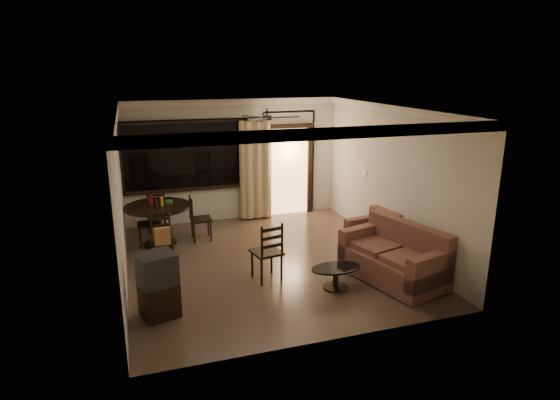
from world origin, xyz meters
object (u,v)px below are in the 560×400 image
object	(u,v)px
dining_table	(158,214)
dining_chair_west	(149,232)
dining_chair_south	(162,245)
side_chair	(267,262)
armchair	(374,236)
dining_chair_east	(201,227)
coffee_table	(336,274)
dining_chair_north	(157,220)
sofa	(396,259)
tv_cabinet	(158,285)

from	to	relation	value
dining_table	dining_chair_west	distance (m)	0.41
dining_chair_west	dining_chair_south	size ratio (longest dim) A/B	1.00
dining_chair_west	side_chair	bearing A→B (deg)	38.84
armchair	side_chair	bearing A→B (deg)	-174.45
armchair	dining_chair_east	bearing A→B (deg)	143.39
dining_chair_west	coffee_table	world-z (taller)	dining_chair_west
dining_chair_east	dining_chair_north	distance (m)	1.12
dining_table	dining_chair_south	distance (m)	0.92
dining_chair_south	coffee_table	bearing A→B (deg)	-38.19
sofa	coffee_table	distance (m)	1.10
dining_chair_north	dining_chair_south	bearing A→B (deg)	90.00
armchair	side_chair	distance (m)	2.40
armchair	side_chair	size ratio (longest dim) A/B	0.86
dining_table	tv_cabinet	bearing A→B (deg)	-94.01
tv_cabinet	armchair	size ratio (longest dim) A/B	1.08
dining_table	armchair	size ratio (longest dim) A/B	1.48
dining_chair_east	dining_chair_south	world-z (taller)	same
dining_table	sofa	world-z (taller)	dining_table
dining_table	tv_cabinet	distance (m)	2.95
armchair	dining_chair_west	bearing A→B (deg)	149.66
side_chair	dining_chair_west	bearing A→B (deg)	-61.44
dining_chair_north	side_chair	bearing A→B (deg)	118.34
dining_table	tv_cabinet	world-z (taller)	dining_table
dining_chair_south	dining_chair_north	world-z (taller)	same
coffee_table	dining_chair_west	bearing A→B (deg)	133.71
dining_chair_north	side_chair	size ratio (longest dim) A/B	0.92
side_chair	dining_chair_north	bearing A→B (deg)	-71.93
dining_chair_west	armchair	world-z (taller)	dining_chair_west
dining_chair_south	tv_cabinet	distance (m)	2.09
dining_chair_south	armchair	distance (m)	4.03
tv_cabinet	coffee_table	size ratio (longest dim) A/B	1.16
tv_cabinet	dining_chair_south	bearing A→B (deg)	68.52
coffee_table	side_chair	xyz separation A→B (m)	(-0.97, 0.65, 0.07)
dining_chair_east	side_chair	size ratio (longest dim) A/B	0.92
dining_chair_south	dining_chair_west	bearing A→B (deg)	102.71
armchair	coffee_table	world-z (taller)	armchair
coffee_table	side_chair	bearing A→B (deg)	146.23
sofa	side_chair	xyz separation A→B (m)	(-2.06, 0.66, -0.07)
dining_chair_east	armchair	xyz separation A→B (m)	(3.11, -1.69, 0.05)
dining_chair_north	tv_cabinet	distance (m)	3.70
dining_chair_east	dining_chair_south	bearing A→B (deg)	135.70
dining_table	sofa	xyz separation A→B (m)	(3.68, -2.92, -0.27)
dining_chair_west	coffee_table	distance (m)	4.02
dining_chair_west	side_chair	xyz separation A→B (m)	(1.81, -2.26, 0.03)
dining_chair_north	dining_table	bearing A→B (deg)	90.09
tv_cabinet	sofa	xyz separation A→B (m)	(3.88, 0.02, -0.11)
dining_chair_west	dining_chair_south	world-z (taller)	same
sofa	armchair	distance (m)	1.26
coffee_table	dining_chair_north	bearing A→B (deg)	125.24
dining_chair_east	tv_cabinet	bearing A→B (deg)	160.61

